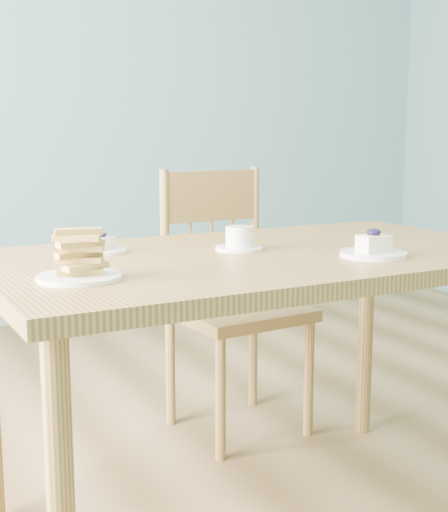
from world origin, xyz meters
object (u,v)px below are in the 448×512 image
object	(u,v)px
cheesecake_plate_near	(373,250)
biscotti_plate	(79,262)
dining_chair	(232,298)
coffee_cup	(239,240)
dining_table	(262,280)
cheesecake_plate_far	(102,248)

from	to	relation	value
cheesecake_plate_near	biscotti_plate	xyz separation A→B (m)	(-0.80, 0.06, 0.02)
dining_chair	coffee_cup	size ratio (longest dim) A/B	7.44
dining_table	dining_chair	distance (m)	0.76
biscotti_plate	dining_table	bearing A→B (deg)	14.55
biscotti_plate	dining_chair	bearing A→B (deg)	44.92
cheesecake_plate_near	coffee_cup	xyz separation A→B (m)	(-0.27, 0.27, 0.01)
dining_table	cheesecake_plate_far	distance (m)	0.46
coffee_cup	cheesecake_plate_far	bearing A→B (deg)	145.11
dining_chair	biscotti_plate	bearing A→B (deg)	-140.31
dining_chair	cheesecake_plate_far	distance (m)	0.88
dining_chair	dining_table	bearing A→B (deg)	-116.00
cheesecake_plate_far	coffee_cup	distance (m)	0.39
dining_chair	cheesecake_plate_near	xyz separation A→B (m)	(-0.03, -0.88, 0.32)
cheesecake_plate_far	coffee_cup	bearing A→B (deg)	-19.71
biscotti_plate	coffee_cup	bearing A→B (deg)	21.53
dining_table	coffee_cup	xyz separation A→B (m)	(-0.04, 0.06, 0.11)
dining_table	coffee_cup	size ratio (longest dim) A/B	11.39
dining_table	cheesecake_plate_near	size ratio (longest dim) A/B	8.64
dining_chair	cheesecake_plate_far	size ratio (longest dim) A/B	7.49
cheesecake_plate_near	cheesecake_plate_far	size ratio (longest dim) A/B	1.33
dining_table	biscotti_plate	bearing A→B (deg)	-167.17
cheesecake_plate_near	cheesecake_plate_far	distance (m)	0.75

